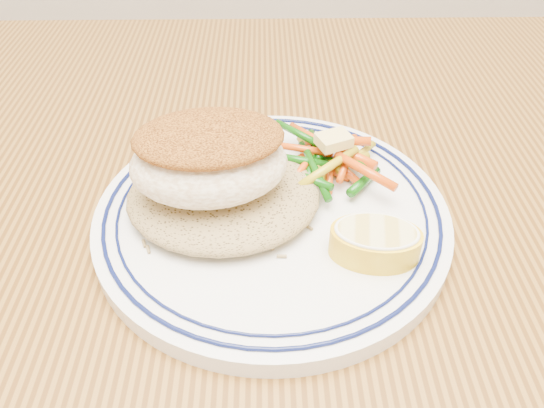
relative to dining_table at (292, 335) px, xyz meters
The scene contains 7 objects.
dining_table is the anchor object (origin of this frame).
plate 0.11m from the dining_table, 113.98° to the left, with size 0.27×0.27×0.02m.
rice_pilaf 0.14m from the dining_table, 142.36° to the left, with size 0.15×0.13×0.03m, color olive.
fish_fillet 0.18m from the dining_table, 150.10° to the left, with size 0.12×0.09×0.06m.
vegetable_pile 0.15m from the dining_table, 70.81° to the left, with size 0.10×0.10×0.03m.
butter_pat 0.17m from the dining_table, 67.72° to the left, with size 0.03×0.02×0.01m, color #EAD272.
lemon_wedge 0.14m from the dining_table, 14.05° to the right, with size 0.07×0.07×0.02m.
Camera 1 is at (-0.02, -0.27, 1.03)m, focal length 35.00 mm.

